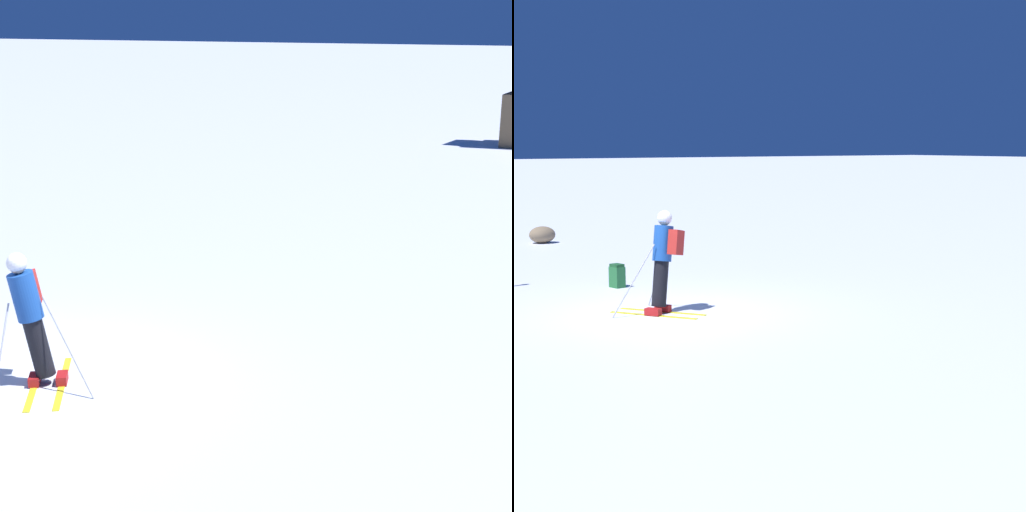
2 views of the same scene
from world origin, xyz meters
TOP-DOWN VIEW (x-y plane):
  - ground_plane at (0.00, 0.00)m, footprint 300.00×300.00m
  - skier at (0.04, -0.08)m, footprint 1.51×1.68m
  - spare_backpack at (-0.37, -3.01)m, footprint 0.27×0.34m
  - exposed_boulder_1 at (-1.87, -11.75)m, footprint 0.79×0.67m

SIDE VIEW (x-z plane):
  - ground_plane at x=0.00m, z-range 0.00..0.00m
  - spare_backpack at x=-0.37m, z-range -0.01..0.49m
  - exposed_boulder_1 at x=-1.87m, z-range 0.00..0.51m
  - skier at x=0.04m, z-range 0.10..1.95m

